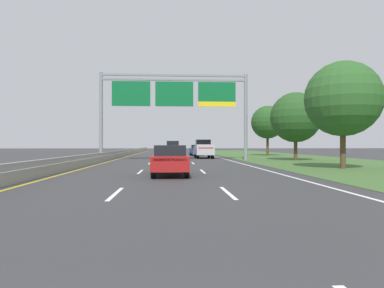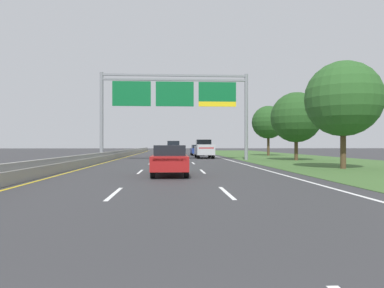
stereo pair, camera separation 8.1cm
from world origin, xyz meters
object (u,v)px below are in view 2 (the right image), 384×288
(roadside_tree_near, at_px, (343,99))
(roadside_tree_mid, at_px, (296,117))
(car_blue_right_lane_sedan, at_px, (197,150))
(car_navy_centre_lane_suv, at_px, (173,148))
(overhead_sign_gantry, at_px, (175,98))
(pickup_truck_silver, at_px, (204,149))
(car_red_centre_lane_sedan, at_px, (170,160))
(roadside_tree_far, at_px, (268,122))

(roadside_tree_near, xyz_separation_m, roadside_tree_mid, (1.28, 11.98, -0.26))
(car_blue_right_lane_sedan, distance_m, roadside_tree_mid, 19.25)
(car_navy_centre_lane_suv, height_order, roadside_tree_mid, roadside_tree_mid)
(overhead_sign_gantry, relative_size, roadside_tree_mid, 2.18)
(roadside_tree_near, bearing_deg, pickup_truck_silver, 111.83)
(pickup_truck_silver, height_order, car_red_centre_lane_sedan, pickup_truck_silver)
(pickup_truck_silver, distance_m, roadside_tree_mid, 11.43)
(car_navy_centre_lane_suv, height_order, roadside_tree_far, roadside_tree_far)
(car_blue_right_lane_sedan, height_order, roadside_tree_mid, roadside_tree_mid)
(car_navy_centre_lane_suv, xyz_separation_m, roadside_tree_mid, (12.37, -14.28, 3.26))
(car_navy_centre_lane_suv, distance_m, roadside_tree_mid, 19.17)
(car_red_centre_lane_sedan, xyz_separation_m, car_blue_right_lane_sedan, (3.82, 32.72, 0.00))
(overhead_sign_gantry, relative_size, car_navy_centre_lane_suv, 3.19)
(overhead_sign_gantry, bearing_deg, roadside_tree_mid, -3.86)
(car_red_centre_lane_sedan, distance_m, car_navy_centre_lane_suv, 30.27)
(pickup_truck_silver, relative_size, roadside_tree_far, 0.75)
(overhead_sign_gantry, distance_m, roadside_tree_mid, 12.44)
(car_red_centre_lane_sedan, height_order, roadside_tree_mid, roadside_tree_mid)
(car_blue_right_lane_sedan, bearing_deg, overhead_sign_gantry, 167.19)
(car_red_centre_lane_sedan, distance_m, roadside_tree_far, 34.02)
(pickup_truck_silver, height_order, roadside_tree_far, roadside_tree_far)
(overhead_sign_gantry, xyz_separation_m, car_red_centre_lane_sedan, (-0.38, -16.82, -5.51))
(overhead_sign_gantry, height_order, car_red_centre_lane_sedan, overhead_sign_gantry)
(roadside_tree_mid, bearing_deg, roadside_tree_near, -96.11)
(overhead_sign_gantry, xyz_separation_m, roadside_tree_far, (13.62, 13.93, -1.50))
(overhead_sign_gantry, height_order, roadside_tree_mid, overhead_sign_gantry)
(car_red_centre_lane_sedan, relative_size, car_blue_right_lane_sedan, 1.00)
(roadside_tree_near, bearing_deg, car_blue_right_lane_sedan, 104.71)
(pickup_truck_silver, bearing_deg, car_blue_right_lane_sedan, 0.65)
(roadside_tree_near, bearing_deg, car_red_centre_lane_sedan, -160.57)
(overhead_sign_gantry, distance_m, roadside_tree_far, 19.54)
(car_red_centre_lane_sedan, distance_m, car_blue_right_lane_sedan, 32.95)
(overhead_sign_gantry, distance_m, car_red_centre_lane_sedan, 17.70)
(pickup_truck_silver, bearing_deg, car_red_centre_lane_sedan, 170.31)
(car_blue_right_lane_sedan, height_order, roadside_tree_near, roadside_tree_near)
(pickup_truck_silver, xyz_separation_m, car_red_centre_lane_sedan, (-3.91, -22.60, -0.26))
(roadside_tree_near, relative_size, roadside_tree_far, 0.98)
(roadside_tree_near, bearing_deg, roadside_tree_mid, 83.89)
(overhead_sign_gantry, xyz_separation_m, car_navy_centre_lane_suv, (-0.12, 13.45, -5.23))
(overhead_sign_gantry, xyz_separation_m, roadside_tree_near, (10.98, -12.81, -1.71))
(car_red_centre_lane_sedan, relative_size, roadside_tree_near, 0.62)
(car_blue_right_lane_sedan, bearing_deg, car_red_centre_lane_sedan, 172.71)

